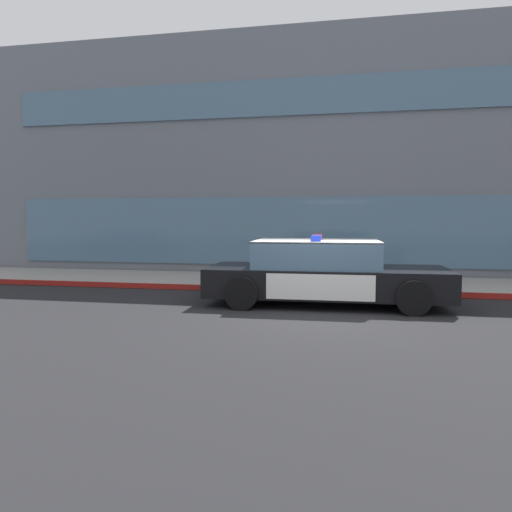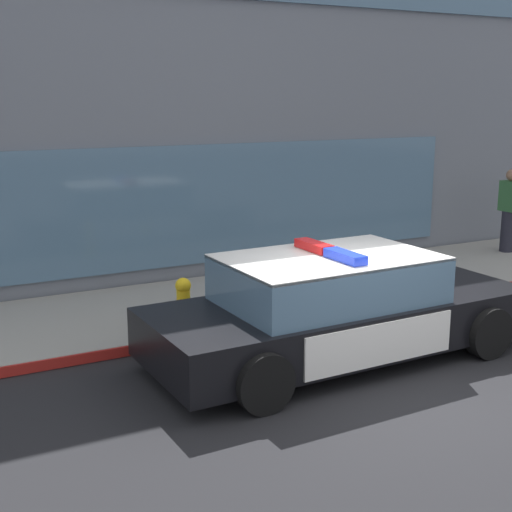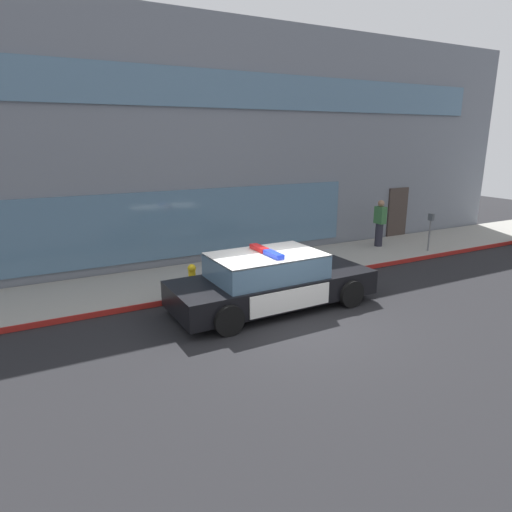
{
  "view_description": "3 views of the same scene",
  "coord_description": "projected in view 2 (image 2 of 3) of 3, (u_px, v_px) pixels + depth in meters",
  "views": [
    {
      "loc": [
        0.49,
        -9.22,
        1.86
      ],
      "look_at": [
        -1.73,
        2.18,
        0.91
      ],
      "focal_mm": 32.97,
      "sensor_mm": 36.0,
      "label": 1
    },
    {
      "loc": [
        -4.93,
        -6.23,
        3.34
      ],
      "look_at": [
        -0.48,
        2.25,
        1.14
      ],
      "focal_mm": 49.42,
      "sensor_mm": 36.0,
      "label": 2
    },
    {
      "loc": [
        -5.07,
        -7.92,
        4.06
      ],
      "look_at": [
        -0.17,
        1.4,
        1.21
      ],
      "focal_mm": 30.83,
      "sensor_mm": 36.0,
      "label": 3
    }
  ],
  "objects": [
    {
      "name": "storefront_building",
      "position": [
        130.0,
        75.0,
        17.0
      ],
      "size": [
        25.8,
        11.28,
        7.6
      ],
      "color": "slate",
      "rests_on": "ground"
    },
    {
      "name": "police_cruiser",
      "position": [
        337.0,
        308.0,
        9.0
      ],
      "size": [
        5.1,
        2.19,
        1.49
      ],
      "rotation": [
        0.0,
        0.0,
        0.02
      ],
      "color": "black",
      "rests_on": "ground"
    },
    {
      "name": "ground",
      "position": [
        380.0,
        383.0,
        8.36
      ],
      "size": [
        48.0,
        48.0,
        0.0
      ],
      "primitive_type": "plane",
      "color": "black"
    },
    {
      "name": "fire_hydrant",
      "position": [
        184.0,
        304.0,
        9.78
      ],
      "size": [
        0.34,
        0.39,
        0.73
      ],
      "color": "gold",
      "rests_on": "sidewalk"
    },
    {
      "name": "curb_red_paint",
      "position": [
        286.0,
        324.0,
        10.27
      ],
      "size": [
        28.8,
        0.04,
        0.14
      ],
      "primitive_type": "cube",
      "color": "maroon",
      "rests_on": "ground"
    },
    {
      "name": "pedestrian_on_sidewalk",
      "position": [
        509.0,
        210.0,
        14.49
      ],
      "size": [
        0.28,
        0.41,
        1.71
      ],
      "rotation": [
        0.0,
        0.0,
        0.04
      ],
      "color": "#23232D",
      "rests_on": "sidewalk"
    },
    {
      "name": "sidewalk",
      "position": [
        242.0,
        299.0,
        11.5
      ],
      "size": [
        48.0,
        2.83,
        0.15
      ],
      "primitive_type": "cube",
      "color": "gray",
      "rests_on": "ground"
    }
  ]
}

